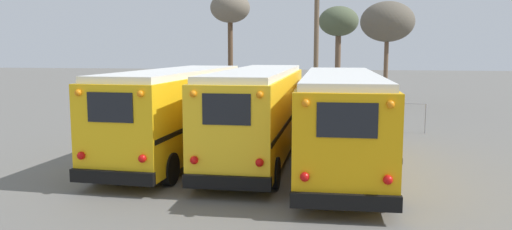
{
  "coord_description": "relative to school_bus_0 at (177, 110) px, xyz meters",
  "views": [
    {
      "loc": [
        2.82,
        -17.27,
        3.94
      ],
      "look_at": [
        0.0,
        -0.18,
        1.65
      ],
      "focal_mm": 35.0,
      "sensor_mm": 36.0,
      "label": 1
    }
  ],
  "objects": [
    {
      "name": "ground_plane",
      "position": [
        2.92,
        0.08,
        -1.74
      ],
      "size": [
        160.0,
        160.0,
        0.0
      ],
      "primitive_type": "plane",
      "color": "#66635E"
    },
    {
      "name": "school_bus_0",
      "position": [
        0.0,
        0.0,
        0.0
      ],
      "size": [
        2.87,
        10.03,
        3.21
      ],
      "color": "yellow",
      "rests_on": "ground"
    },
    {
      "name": "school_bus_1",
      "position": [
        2.92,
        0.42,
        0.0
      ],
      "size": [
        2.46,
        10.73,
        3.22
      ],
      "color": "yellow",
      "rests_on": "ground"
    },
    {
      "name": "school_bus_2",
      "position": [
        5.83,
        -0.78,
        -0.02
      ],
      "size": [
        2.78,
        10.77,
        3.16
      ],
      "color": "#E5A00C",
      "rests_on": "ground"
    },
    {
      "name": "utility_pole",
      "position": [
        4.39,
        13.24,
        2.47
      ],
      "size": [
        1.8,
        0.29,
        8.1
      ],
      "color": "brown",
      "rests_on": "ground"
    },
    {
      "name": "bare_tree_0",
      "position": [
        8.95,
        18.2,
        4.02
      ],
      "size": [
        3.64,
        3.64,
        7.16
      ],
      "color": "brown",
      "rests_on": "ground"
    },
    {
      "name": "bare_tree_1",
      "position": [
        -2.75,
        21.75,
        5.26
      ],
      "size": [
        3.12,
        3.12,
        8.34
      ],
      "color": "brown",
      "rests_on": "ground"
    },
    {
      "name": "bare_tree_2",
      "position": [
        5.67,
        22.34,
        4.19
      ],
      "size": [
        3.05,
        3.05,
        7.23
      ],
      "color": "brown",
      "rests_on": "ground"
    },
    {
      "name": "fence_line",
      "position": [
        2.92,
        7.01,
        -0.77
      ],
      "size": [
        13.89,
        0.06,
        1.42
      ],
      "color": "#939399",
      "rests_on": "ground"
    }
  ]
}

